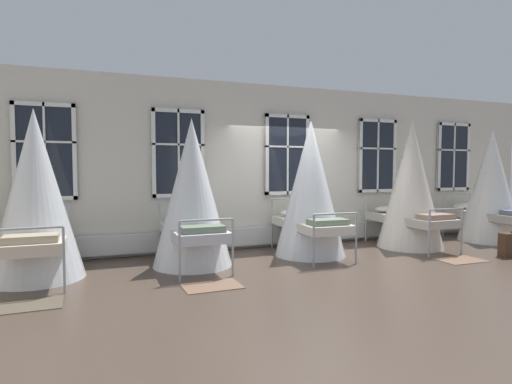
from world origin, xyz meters
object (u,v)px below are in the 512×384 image
(cot_fourth, at_px, (411,186))
(cot_first, at_px, (36,197))
(cot_fifth, at_px, (491,187))
(cot_third, at_px, (310,190))
(cot_second, at_px, (192,195))

(cot_fourth, bearing_deg, cot_first, 89.11)
(cot_fifth, bearing_deg, cot_third, 89.63)
(cot_second, bearing_deg, cot_first, 90.24)
(cot_fourth, bearing_deg, cot_fifth, -92.33)
(cot_first, bearing_deg, cot_second, -90.22)
(cot_third, distance_m, cot_fifth, 4.52)
(cot_third, relative_size, cot_fourth, 0.97)
(cot_first, height_order, cot_third, cot_third)
(cot_second, height_order, cot_fifth, cot_fifth)
(cot_first, distance_m, cot_fifth, 9.10)
(cot_fourth, bearing_deg, cot_third, 87.75)
(cot_third, height_order, cot_fifth, cot_third)
(cot_second, bearing_deg, cot_fifth, -91.04)
(cot_second, distance_m, cot_fourth, 4.57)
(cot_second, xyz_separation_m, cot_fifth, (6.77, -0.05, 0.01))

